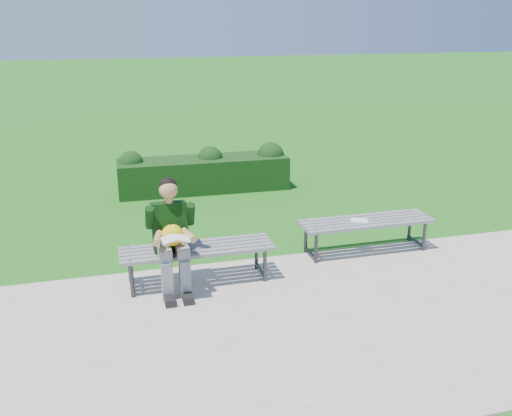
{
  "coord_description": "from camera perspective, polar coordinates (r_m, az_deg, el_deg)",
  "views": [
    {
      "loc": [
        -1.64,
        -6.66,
        3.04
      ],
      "look_at": [
        0.12,
        -0.27,
        0.81
      ],
      "focal_mm": 40.0,
      "sensor_mm": 36.0,
      "label": 1
    }
  ],
  "objects": [
    {
      "name": "seated_boy",
      "position": [
        6.53,
        -8.46,
        -2.49
      ],
      "size": [
        0.56,
        0.76,
        1.31
      ],
      "color": "slate",
      "rests_on": "walkway"
    },
    {
      "name": "bench_right",
      "position": [
        7.76,
        10.94,
        -1.55
      ],
      "size": [
        1.8,
        0.5,
        0.46
      ],
      "color": "slate",
      "rests_on": "walkway"
    },
    {
      "name": "paper_sheet",
      "position": [
        7.7,
        10.3,
        -1.22
      ],
      "size": [
        0.26,
        0.23,
        0.01
      ],
      "color": "white",
      "rests_on": "bench_right"
    },
    {
      "name": "walkway",
      "position": [
        6.0,
        2.69,
        -11.79
      ],
      "size": [
        30.0,
        3.5,
        0.02
      ],
      "color": "#AB9F8E",
      "rests_on": "ground"
    },
    {
      "name": "hedge",
      "position": [
        10.51,
        -5.07,
        3.67
      ],
      "size": [
        3.1,
        0.84,
        0.83
      ],
      "color": "#193612",
      "rests_on": "ground"
    },
    {
      "name": "bench_left",
      "position": [
        6.77,
        -5.92,
        -4.34
      ],
      "size": [
        1.8,
        0.5,
        0.46
      ],
      "color": "slate",
      "rests_on": "walkway"
    },
    {
      "name": "ground",
      "position": [
        7.5,
        -1.45,
        -5.34
      ],
      "size": [
        80.0,
        80.0,
        0.0
      ],
      "color": "#2D6612",
      "rests_on": "ground"
    }
  ]
}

